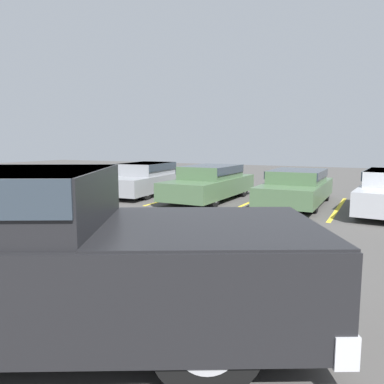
{
  "coord_description": "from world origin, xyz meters",
  "views": [
    {
      "loc": [
        4.39,
        -3.25,
        2.04
      ],
      "look_at": [
        0.83,
        3.75,
        1.0
      ],
      "focal_mm": 35.0,
      "sensor_mm": 36.0,
      "label": 1
    }
  ],
  "objects_px": {
    "parked_sedan_b": "(210,182)",
    "pickup_truck": "(31,256)",
    "parked_sedan_a": "(146,178)",
    "parked_sedan_c": "(297,186)"
  },
  "relations": [
    {
      "from": "parked_sedan_a",
      "to": "parked_sedan_c",
      "type": "relative_size",
      "value": 1.05
    },
    {
      "from": "pickup_truck",
      "to": "parked_sedan_c",
      "type": "bearing_deg",
      "value": 58.18
    },
    {
      "from": "pickup_truck",
      "to": "parked_sedan_a",
      "type": "xyz_separation_m",
      "value": [
        -5.24,
        9.85,
        -0.24
      ]
    },
    {
      "from": "pickup_truck",
      "to": "parked_sedan_a",
      "type": "relative_size",
      "value": 1.3
    },
    {
      "from": "parked_sedan_a",
      "to": "parked_sedan_c",
      "type": "height_order",
      "value": "parked_sedan_a"
    },
    {
      "from": "parked_sedan_b",
      "to": "pickup_truck",
      "type": "bearing_deg",
      "value": 14.37
    },
    {
      "from": "parked_sedan_a",
      "to": "parked_sedan_b",
      "type": "distance_m",
      "value": 2.91
    },
    {
      "from": "parked_sedan_a",
      "to": "parked_sedan_b",
      "type": "height_order",
      "value": "parked_sedan_a"
    },
    {
      "from": "parked_sedan_a",
      "to": "parked_sedan_b",
      "type": "relative_size",
      "value": 1.01
    },
    {
      "from": "pickup_truck",
      "to": "parked_sedan_b",
      "type": "xyz_separation_m",
      "value": [
        -2.33,
        9.65,
        -0.24
      ]
    }
  ]
}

